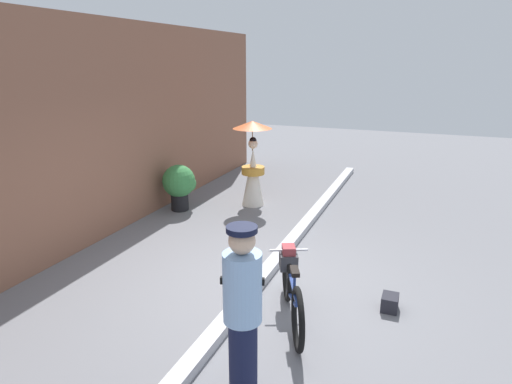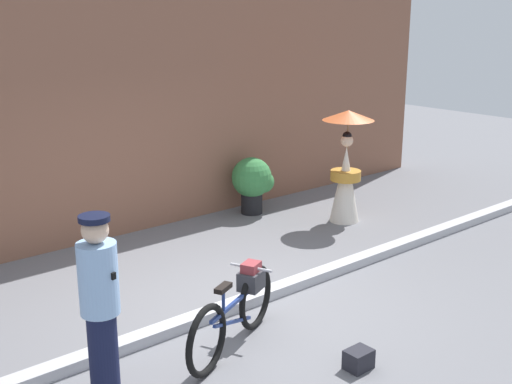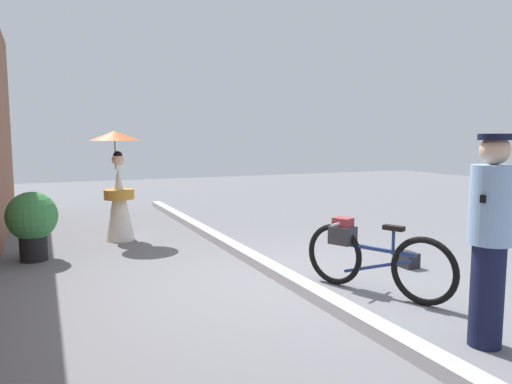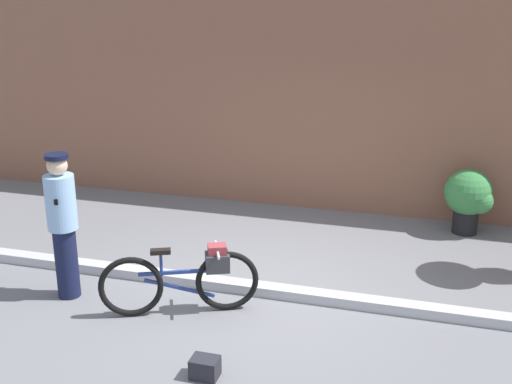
{
  "view_description": "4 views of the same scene",
  "coord_description": "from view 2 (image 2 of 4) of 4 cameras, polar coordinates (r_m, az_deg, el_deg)",
  "views": [
    {
      "loc": [
        -5.25,
        -2.04,
        3.03
      ],
      "look_at": [
        0.52,
        0.27,
        1.17
      ],
      "focal_mm": 31.16,
      "sensor_mm": 36.0,
      "label": 1
    },
    {
      "loc": [
        -4.41,
        -5.42,
        3.36
      ],
      "look_at": [
        0.43,
        0.31,
        1.24
      ],
      "focal_mm": 45.85,
      "sensor_mm": 36.0,
      "label": 2
    },
    {
      "loc": [
        -4.73,
        2.56,
        1.68
      ],
      "look_at": [
        -0.12,
        0.47,
        1.11
      ],
      "focal_mm": 33.09,
      "sensor_mm": 36.0,
      "label": 3
    },
    {
      "loc": [
        1.86,
        -6.6,
        3.51
      ],
      "look_at": [
        -0.17,
        0.45,
        1.11
      ],
      "focal_mm": 45.0,
      "sensor_mm": 36.0,
      "label": 4
    }
  ],
  "objects": [
    {
      "name": "backpack_on_pavement",
      "position": [
        6.57,
        8.98,
        -14.2
      ],
      "size": [
        0.26,
        0.2,
        0.2
      ],
      "color": "#26262D",
      "rests_on": "ground_plane"
    },
    {
      "name": "person_officer",
      "position": [
        5.8,
        -13.44,
        -9.53
      ],
      "size": [
        0.34,
        0.37,
        1.72
      ],
      "color": "#141938",
      "rests_on": "ground_plane"
    },
    {
      "name": "sidewalk_curb",
      "position": [
        7.73,
        -0.97,
        -9.53
      ],
      "size": [
        14.0,
        0.2,
        0.12
      ],
      "primitive_type": "cube",
      "color": "#B2B2B7",
      "rests_on": "ground_plane"
    },
    {
      "name": "person_with_parasol",
      "position": [
        10.58,
        7.87,
        2.29
      ],
      "size": [
        0.83,
        0.83,
        1.81
      ],
      "color": "silver",
      "rests_on": "ground_plane"
    },
    {
      "name": "building_wall",
      "position": [
        9.94,
        -13.45,
        6.65
      ],
      "size": [
        14.0,
        0.4,
        3.72
      ],
      "primitive_type": "cube",
      "color": "brown",
      "rests_on": "ground_plane"
    },
    {
      "name": "potted_plant_by_door",
      "position": [
        10.97,
        -0.25,
        0.97
      ],
      "size": [
        0.69,
        0.68,
        0.96
      ],
      "color": "black",
      "rests_on": "ground_plane"
    },
    {
      "name": "bicycle_near_officer",
      "position": [
        6.74,
        -1.74,
        -10.15
      ],
      "size": [
        1.64,
        0.79,
        0.79
      ],
      "color": "black",
      "rests_on": "ground_plane"
    },
    {
      "name": "ground_plane",
      "position": [
        7.75,
        -0.97,
        -9.93
      ],
      "size": [
        30.0,
        30.0,
        0.0
      ],
      "primitive_type": "plane",
      "color": "slate"
    }
  ]
}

